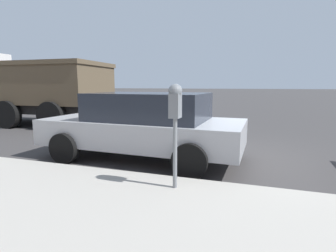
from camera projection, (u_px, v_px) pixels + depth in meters
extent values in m
plane|color=#3D3A3A|center=(223.00, 154.00, 6.17)|extent=(220.00, 220.00, 0.00)
cylinder|color=gray|center=(175.00, 153.00, 3.71)|extent=(0.06, 0.06, 1.01)
cube|color=gray|center=(175.00, 106.00, 3.61)|extent=(0.20, 0.14, 0.34)
sphere|color=gray|center=(175.00, 91.00, 3.57)|extent=(0.19, 0.19, 0.19)
cube|color=#19389E|center=(177.00, 108.00, 3.71)|extent=(0.01, 0.11, 0.12)
cube|color=black|center=(177.00, 100.00, 3.69)|extent=(0.01, 0.10, 0.08)
cube|color=#B7BABF|center=(142.00, 132.00, 5.79)|extent=(1.99, 4.41, 0.55)
cube|color=#232833|center=(149.00, 106.00, 5.64)|extent=(1.70, 2.49, 0.58)
cylinder|color=black|center=(65.00, 148.00, 5.44)|extent=(0.24, 0.65, 0.64)
cylinder|color=black|center=(112.00, 133.00, 7.14)|extent=(0.24, 0.65, 0.64)
cylinder|color=black|center=(190.00, 161.00, 4.52)|extent=(0.24, 0.65, 0.64)
cylinder|color=black|center=(210.00, 140.00, 6.22)|extent=(0.24, 0.65, 0.64)
cube|color=black|center=(19.00, 107.00, 11.25)|extent=(2.54, 7.84, 0.35)
cube|color=brown|center=(46.00, 85.00, 10.71)|extent=(2.82, 4.91, 1.46)
cube|color=brown|center=(45.00, 65.00, 10.59)|extent=(2.93, 5.01, 0.16)
cylinder|color=black|center=(8.00, 115.00, 9.81)|extent=(0.34, 1.05, 1.04)
cylinder|color=black|center=(56.00, 108.00, 12.32)|extent=(0.34, 1.05, 1.04)
cylinder|color=black|center=(51.00, 116.00, 9.29)|extent=(0.34, 1.05, 1.04)
cylinder|color=black|center=(92.00, 110.00, 11.80)|extent=(0.34, 1.05, 1.04)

